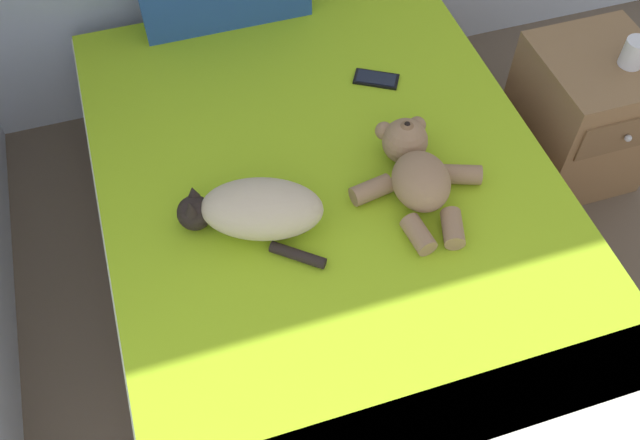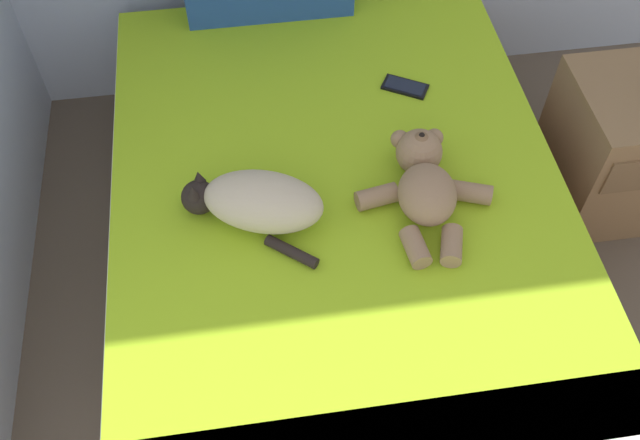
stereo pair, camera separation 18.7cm
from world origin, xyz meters
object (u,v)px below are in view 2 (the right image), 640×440
(bed, at_px, (339,238))
(teddy_bear, at_px, (424,183))
(cat, at_px, (257,202))
(cell_phone, at_px, (405,87))
(nightstand, at_px, (618,148))

(bed, height_order, teddy_bear, teddy_bear)
(cat, relative_size, cell_phone, 2.57)
(cell_phone, xyz_separation_m, nightstand, (0.75, -0.18, -0.22))
(cat, bearing_deg, nightstand, 12.52)
(teddy_bear, bearing_deg, cell_phone, 83.70)
(teddy_bear, bearing_deg, nightstand, 19.30)
(cat, distance_m, cell_phone, 0.71)
(bed, xyz_separation_m, teddy_bear, (0.23, -0.06, 0.30))
(bed, bearing_deg, nightstand, 12.22)
(bed, distance_m, nightstand, 1.06)
(nightstand, bearing_deg, cat, -167.48)
(nightstand, bearing_deg, bed, -167.78)
(cat, xyz_separation_m, cell_phone, (0.53, 0.47, -0.07))
(cat, bearing_deg, bed, 13.74)
(teddy_bear, xyz_separation_m, cell_phone, (0.05, 0.46, -0.06))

